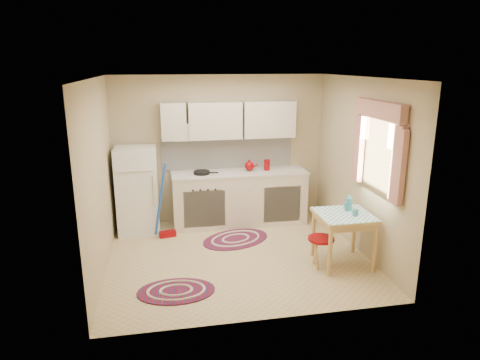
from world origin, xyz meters
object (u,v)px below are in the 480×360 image
fridge (138,190)px  stool (320,252)px  table (343,239)px  base_cabinets (239,199)px

fridge → stool: size_ratio=3.33×
table → stool: table is taller
stool → base_cabinets: bearing=113.1°
table → fridge: bearing=148.0°
base_cabinets → table: bearing=-58.4°
base_cabinets → table: 2.10m
fridge → base_cabinets: fridge is taller
fridge → stool: bearing=-35.7°
fridge → table: bearing=-32.0°
base_cabinets → stool: 1.99m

